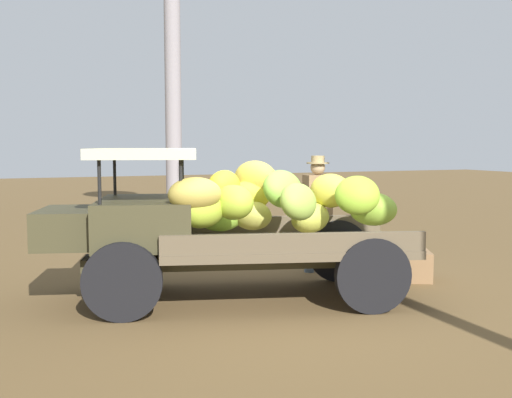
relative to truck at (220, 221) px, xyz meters
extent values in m
plane|color=brown|center=(-0.70, 0.18, -0.98)|extent=(60.00, 60.00, 0.00)
cube|color=#3D3923|center=(-0.34, 0.11, -0.50)|extent=(3.97, 1.51, 0.16)
cylinder|color=black|center=(1.28, 0.49, -0.55)|extent=(0.88, 0.37, 0.87)
cylinder|color=black|center=(0.84, -1.05, -0.55)|extent=(0.88, 0.37, 0.87)
cylinder|color=black|center=(-1.42, 1.25, -0.55)|extent=(0.88, 0.37, 0.87)
cylinder|color=black|center=(-1.85, -0.29, -0.55)|extent=(0.88, 0.37, 0.87)
cube|color=brown|center=(-0.77, 0.23, -0.32)|extent=(3.35, 2.47, 0.10)
cube|color=brown|center=(-0.55, 1.00, -0.16)|extent=(2.91, 0.89, 0.22)
cube|color=brown|center=(-0.99, -0.54, -0.16)|extent=(2.91, 0.89, 0.22)
cube|color=#3D3923|center=(0.87, -0.23, 0.01)|extent=(1.47, 1.76, 0.55)
cube|color=#3D3923|center=(1.73, -0.47, -0.05)|extent=(0.96, 1.21, 0.44)
cylinder|color=black|center=(1.47, 0.27, 0.56)|extent=(0.04, 0.04, 0.55)
cylinder|color=black|center=(1.12, -0.97, 0.56)|extent=(0.04, 0.04, 0.55)
cylinder|color=black|center=(0.62, 0.51, 0.56)|extent=(0.04, 0.04, 0.55)
cylinder|color=black|center=(0.27, -0.73, 0.56)|extent=(0.04, 0.04, 0.55)
cube|color=beige|center=(0.87, -0.23, 0.83)|extent=(1.59, 1.79, 0.12)
ellipsoid|color=gold|center=(-1.55, 0.02, 0.33)|extent=(0.66, 0.68, 0.46)
ellipsoid|color=#93BE2F|center=(-1.55, 0.67, 0.32)|extent=(0.72, 0.71, 0.59)
ellipsoid|color=gold|center=(-0.60, -0.29, 0.48)|extent=(0.77, 0.76, 0.59)
ellipsoid|color=#AFCB36|center=(0.36, 0.38, 0.23)|extent=(0.80, 0.79, 0.64)
ellipsoid|color=gold|center=(-0.49, -0.25, 0.28)|extent=(0.62, 0.45, 0.45)
ellipsoid|color=gold|center=(0.45, 0.48, 0.38)|extent=(0.65, 0.60, 0.51)
ellipsoid|color=#A7C434|center=(-0.02, 0.46, 0.27)|extent=(0.64, 0.66, 0.45)
ellipsoid|color=#93B144|center=(-0.74, 0.69, 0.27)|extent=(0.70, 0.66, 0.54)
ellipsoid|color=gold|center=(-1.27, -0.01, -0.02)|extent=(0.82, 0.79, 0.53)
ellipsoid|color=#87B736|center=(-0.11, -0.33, 0.06)|extent=(0.71, 0.57, 0.58)
ellipsoid|color=#A5BA44|center=(0.21, -0.26, 0.23)|extent=(0.66, 0.71, 0.61)
ellipsoid|color=yellow|center=(-0.10, -0.12, 0.39)|extent=(0.56, 0.52, 0.51)
ellipsoid|color=#94BD39|center=(-1.95, 0.42, 0.11)|extent=(0.82, 0.83, 0.53)
ellipsoid|color=#84BB3F|center=(-0.76, 0.21, 0.39)|extent=(0.82, 0.78, 0.60)
ellipsoid|color=#BBB54B|center=(-0.50, -0.19, 0.03)|extent=(0.78, 0.78, 0.54)
cylinder|color=slate|center=(-2.01, -0.96, -0.55)|extent=(0.15, 0.15, 0.87)
cylinder|color=slate|center=(-1.75, -0.96, -0.55)|extent=(0.15, 0.15, 0.87)
cube|color=olive|center=(-1.88, -0.96, 0.19)|extent=(0.41, 0.25, 0.60)
cylinder|color=olive|center=(-1.98, -0.86, 0.28)|extent=(0.32, 0.38, 0.10)
cylinder|color=olive|center=(-1.78, -0.86, 0.28)|extent=(0.33, 0.37, 0.10)
sphere|color=tan|center=(-1.88, -0.96, 0.60)|extent=(0.22, 0.22, 0.22)
cylinder|color=#968053|center=(-1.88, -0.96, 0.67)|extent=(0.34, 0.34, 0.02)
cylinder|color=#968053|center=(-1.88, -0.96, 0.73)|extent=(0.20, 0.20, 0.10)
cube|color=olive|center=(-2.86, 0.05, -0.77)|extent=(0.68, 0.69, 0.42)
cylinder|color=gray|center=(-1.00, -6.21, 2.50)|extent=(0.36, 0.36, 6.97)
camera|label=1|loc=(2.28, 6.78, 0.93)|focal=40.91mm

